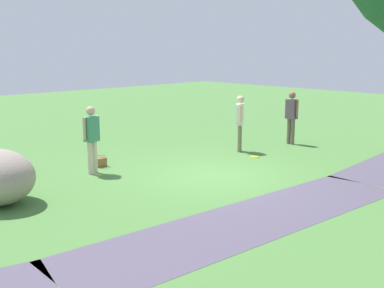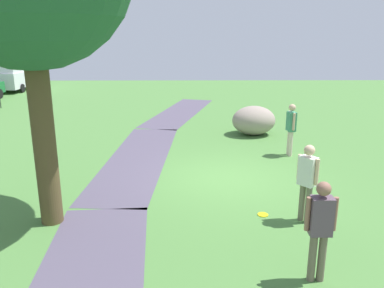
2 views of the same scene
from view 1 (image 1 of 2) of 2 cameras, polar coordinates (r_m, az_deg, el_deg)
name	(u,v)px [view 1 (image 1 of 2)]	position (r m, az deg, el deg)	size (l,w,h in m)	color
ground_plane	(216,175)	(12.83, 2.82, -3.63)	(48.00, 48.00, 0.00)	#487839
footpath_segment_mid	(250,220)	(9.68, 6.76, -8.71)	(8.10, 2.40, 0.01)	#4E4658
woman_with_handbag	(92,135)	(13.04, -11.51, 1.07)	(0.52, 0.28, 1.78)	beige
man_near_boulder	(291,114)	(17.00, 11.40, 3.46)	(0.24, 0.52, 1.79)	#685D4C
passerby_on_path	(240,119)	(15.56, 5.56, 2.87)	(0.43, 0.42, 1.77)	#6E6A52
handbag_on_grass	(101,162)	(13.91, -10.44, -2.03)	(0.32, 0.28, 0.31)	brown
frisbee_on_grass	(255,157)	(14.98, 7.23, -1.48)	(0.25, 0.25, 0.02)	yellow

